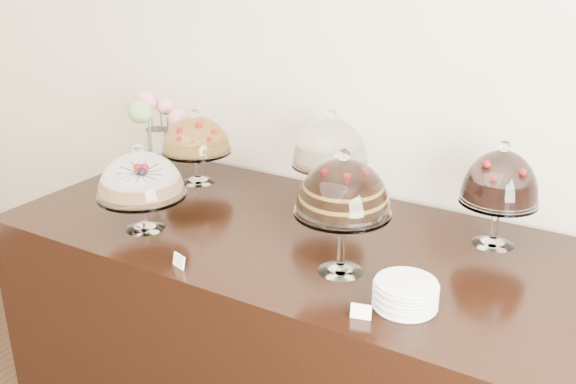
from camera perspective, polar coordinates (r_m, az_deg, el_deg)
The scene contains 11 objects.
wall_back at distance 2.80m, azimuth 1.52°, elevation 13.02°, with size 5.00×0.04×3.00m, color beige.
display_counter at distance 2.60m, azimuth 0.58°, elevation -12.67°, with size 2.20×1.00×0.90m, color black.
cake_stand_sugar_sponge at distance 2.40m, azimuth -12.96°, elevation 1.17°, with size 0.33×0.33×0.33m.
cake_stand_choco_layer at distance 2.01m, azimuth 4.92°, elevation 0.07°, with size 0.31×0.31×0.42m.
cake_stand_cheesecake at distance 2.50m, azimuth 3.80°, elevation 4.08°, with size 0.31×0.31×0.41m.
cake_stand_dark_choco at distance 2.32m, azimuth 18.36°, elevation 0.86°, with size 0.27×0.27×0.38m.
cake_stand_fruit_tart at distance 2.84m, azimuth -8.18°, elevation 4.79°, with size 0.31×0.31×0.33m.
flower_vase at distance 3.02m, azimuth -11.61°, elevation 5.81°, with size 0.28×0.27×0.37m.
plate_stack at distance 1.94m, azimuth 10.40°, elevation -8.92°, with size 0.19×0.19×0.08m.
price_card_left at distance 2.16m, azimuth -9.68°, elevation -6.05°, with size 0.06×0.01×0.04m, color white.
price_card_right at distance 1.87m, azimuth 6.50°, elevation -10.51°, with size 0.06×0.01×0.04m, color white.
Camera 1 is at (1.36, 0.59, 1.91)m, focal length 40.00 mm.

